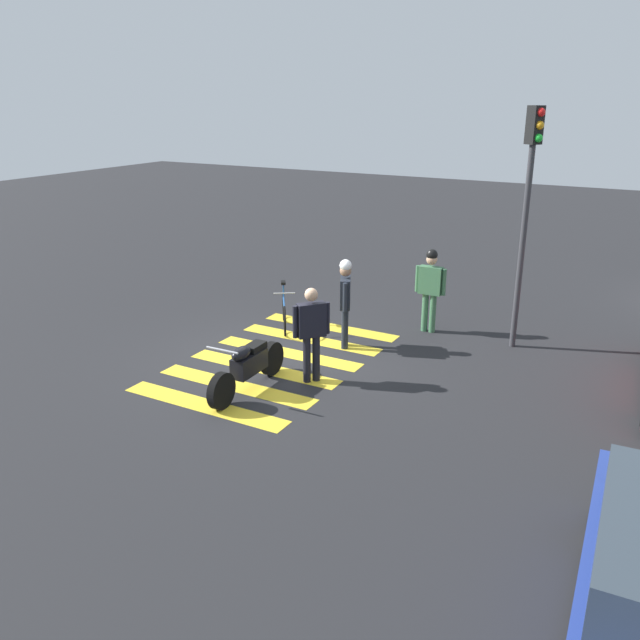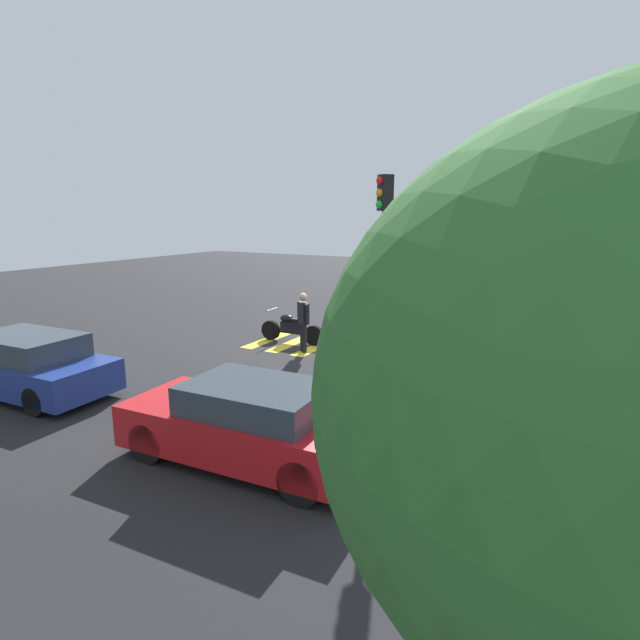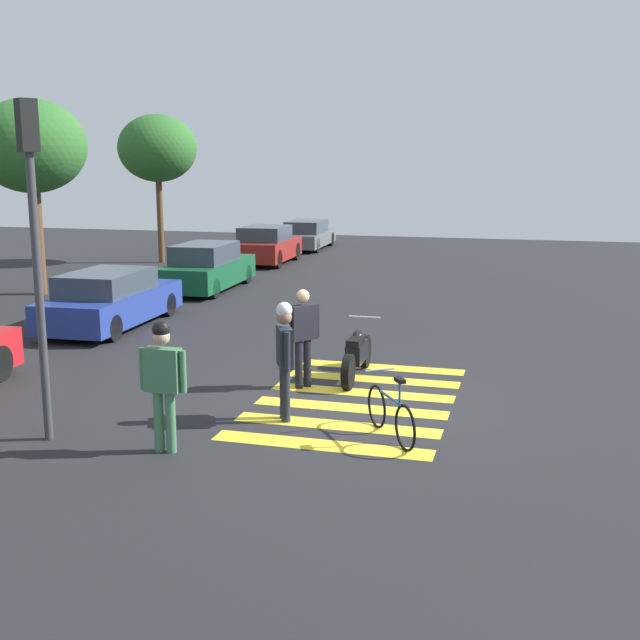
{
  "view_description": "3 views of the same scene",
  "coord_description": "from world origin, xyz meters",
  "px_view_note": "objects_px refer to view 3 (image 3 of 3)",
  "views": [
    {
      "loc": [
        10.0,
        6.55,
        4.98
      ],
      "look_at": [
        0.25,
        1.13,
        1.11
      ],
      "focal_mm": 36.67,
      "sensor_mm": 36.0,
      "label": 1
    },
    {
      "loc": [
        -6.85,
        13.51,
        4.03
      ],
      "look_at": [
        0.07,
        0.85,
        0.97
      ],
      "focal_mm": 28.22,
      "sensor_mm": 36.0,
      "label": 2
    },
    {
      "loc": [
        -12.49,
        -2.8,
        3.94
      ],
      "look_at": [
        0.6,
        0.81,
        1.22
      ],
      "focal_mm": 44.19,
      "sensor_mm": 36.0,
      "label": 3
    }
  ],
  "objects_px": {
    "car_blue_hatchback": "(111,300)",
    "officer_by_motorcycle": "(285,352)",
    "traffic_light_pole": "(33,220)",
    "leaning_bicycle": "(391,414)",
    "pedestrian_bystander": "(163,376)",
    "police_motorcycle": "(357,354)",
    "officer_on_foot": "(303,331)",
    "car_maroon_wagon": "(266,246)",
    "car_grey_coupe": "(307,235)",
    "car_green_compact": "(207,268)"
  },
  "relations": [
    {
      "from": "officer_on_foot",
      "to": "car_grey_coupe",
      "type": "xyz_separation_m",
      "value": [
        22.13,
        6.39,
        -0.39
      ]
    },
    {
      "from": "traffic_light_pole",
      "to": "officer_by_motorcycle",
      "type": "bearing_deg",
      "value": -60.28
    },
    {
      "from": "officer_on_foot",
      "to": "pedestrian_bystander",
      "type": "relative_size",
      "value": 0.95
    },
    {
      "from": "car_green_compact",
      "to": "officer_by_motorcycle",
      "type": "bearing_deg",
      "value": -151.43
    },
    {
      "from": "pedestrian_bystander",
      "to": "car_blue_hatchback",
      "type": "relative_size",
      "value": 0.41
    },
    {
      "from": "police_motorcycle",
      "to": "car_grey_coupe",
      "type": "xyz_separation_m",
      "value": [
        21.25,
        7.17,
        0.18
      ]
    },
    {
      "from": "car_green_compact",
      "to": "car_grey_coupe",
      "type": "height_order",
      "value": "car_green_compact"
    },
    {
      "from": "police_motorcycle",
      "to": "car_blue_hatchback",
      "type": "relative_size",
      "value": 0.48
    },
    {
      "from": "traffic_light_pole",
      "to": "car_grey_coupe",
      "type": "bearing_deg",
      "value": 7.96
    },
    {
      "from": "car_green_compact",
      "to": "traffic_light_pole",
      "type": "xyz_separation_m",
      "value": [
        -13.28,
        -3.23,
        2.47
      ]
    },
    {
      "from": "leaning_bicycle",
      "to": "officer_on_foot",
      "type": "distance_m",
      "value": 3.06
    },
    {
      "from": "car_blue_hatchback",
      "to": "car_grey_coupe",
      "type": "distance_m",
      "value": 18.29
    },
    {
      "from": "traffic_light_pole",
      "to": "car_blue_hatchback",
      "type": "bearing_deg",
      "value": 23.61
    },
    {
      "from": "officer_on_foot",
      "to": "traffic_light_pole",
      "type": "xyz_separation_m",
      "value": [
        -3.56,
        2.8,
        2.15
      ]
    },
    {
      "from": "police_motorcycle",
      "to": "officer_by_motorcycle",
      "type": "bearing_deg",
      "value": 168.78
    },
    {
      "from": "leaning_bicycle",
      "to": "car_green_compact",
      "type": "height_order",
      "value": "car_green_compact"
    },
    {
      "from": "car_grey_coupe",
      "to": "car_maroon_wagon",
      "type": "bearing_deg",
      "value": 179.58
    },
    {
      "from": "officer_by_motorcycle",
      "to": "car_green_compact",
      "type": "distance_m",
      "value": 13.14
    },
    {
      "from": "officer_on_foot",
      "to": "pedestrian_bystander",
      "type": "distance_m",
      "value": 3.68
    },
    {
      "from": "car_blue_hatchback",
      "to": "traffic_light_pole",
      "type": "height_order",
      "value": "traffic_light_pole"
    },
    {
      "from": "leaning_bicycle",
      "to": "pedestrian_bystander",
      "type": "height_order",
      "value": "pedestrian_bystander"
    },
    {
      "from": "officer_on_foot",
      "to": "officer_by_motorcycle",
      "type": "xyz_separation_m",
      "value": [
        -1.82,
        -0.25,
        0.07
      ]
    },
    {
      "from": "officer_on_foot",
      "to": "car_green_compact",
      "type": "xyz_separation_m",
      "value": [
        9.72,
        6.03,
        -0.33
      ]
    },
    {
      "from": "pedestrian_bystander",
      "to": "car_maroon_wagon",
      "type": "bearing_deg",
      "value": 15.36
    },
    {
      "from": "car_maroon_wagon",
      "to": "car_green_compact",
      "type": "bearing_deg",
      "value": -176.61
    },
    {
      "from": "car_grey_coupe",
      "to": "pedestrian_bystander",
      "type": "bearing_deg",
      "value": -168.0
    },
    {
      "from": "officer_by_motorcycle",
      "to": "pedestrian_bystander",
      "type": "distance_m",
      "value": 2.11
    },
    {
      "from": "car_maroon_wagon",
      "to": "traffic_light_pole",
      "type": "bearing_deg",
      "value": -169.71
    },
    {
      "from": "car_blue_hatchback",
      "to": "leaning_bicycle",
      "type": "bearing_deg",
      "value": -127.13
    },
    {
      "from": "leaning_bicycle",
      "to": "car_blue_hatchback",
      "type": "distance_m",
      "value": 10.06
    },
    {
      "from": "car_green_compact",
      "to": "pedestrian_bystander",
      "type": "bearing_deg",
      "value": -158.99
    },
    {
      "from": "police_motorcycle",
      "to": "car_blue_hatchback",
      "type": "distance_m",
      "value": 7.43
    },
    {
      "from": "officer_by_motorcycle",
      "to": "car_blue_hatchback",
      "type": "bearing_deg",
      "value": 47.99
    },
    {
      "from": "leaning_bicycle",
      "to": "traffic_light_pole",
      "type": "height_order",
      "value": "traffic_light_pole"
    },
    {
      "from": "leaning_bicycle",
      "to": "officer_on_foot",
      "type": "bearing_deg",
      "value": 41.7
    },
    {
      "from": "officer_on_foot",
      "to": "leaning_bicycle",
      "type": "bearing_deg",
      "value": -138.3
    },
    {
      "from": "police_motorcycle",
      "to": "pedestrian_bystander",
      "type": "relative_size",
      "value": 1.2
    },
    {
      "from": "car_blue_hatchback",
      "to": "traffic_light_pole",
      "type": "relative_size",
      "value": 0.96
    },
    {
      "from": "pedestrian_bystander",
      "to": "car_maroon_wagon",
      "type": "relative_size",
      "value": 0.45
    },
    {
      "from": "car_grey_coupe",
      "to": "traffic_light_pole",
      "type": "bearing_deg",
      "value": -172.04
    },
    {
      "from": "police_motorcycle",
      "to": "traffic_light_pole",
      "type": "xyz_separation_m",
      "value": [
        -4.44,
        3.58,
        2.71
      ]
    },
    {
      "from": "car_blue_hatchback",
      "to": "officer_by_motorcycle",
      "type": "bearing_deg",
      "value": -132.01
    },
    {
      "from": "police_motorcycle",
      "to": "car_maroon_wagon",
      "type": "xyz_separation_m",
      "value": [
        15.59,
        7.22,
        0.26
      ]
    },
    {
      "from": "leaning_bicycle",
      "to": "car_grey_coupe",
      "type": "distance_m",
      "value": 25.76
    },
    {
      "from": "officer_on_foot",
      "to": "officer_by_motorcycle",
      "type": "relative_size",
      "value": 0.95
    },
    {
      "from": "traffic_light_pole",
      "to": "officer_on_foot",
      "type": "bearing_deg",
      "value": -38.22
    },
    {
      "from": "car_maroon_wagon",
      "to": "car_grey_coupe",
      "type": "distance_m",
      "value": 5.66
    },
    {
      "from": "car_blue_hatchback",
      "to": "car_green_compact",
      "type": "relative_size",
      "value": 1.0
    },
    {
      "from": "car_blue_hatchback",
      "to": "car_green_compact",
      "type": "bearing_deg",
      "value": 0.01
    },
    {
      "from": "car_green_compact",
      "to": "officer_on_foot",
      "type": "bearing_deg",
      "value": -148.18
    }
  ]
}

